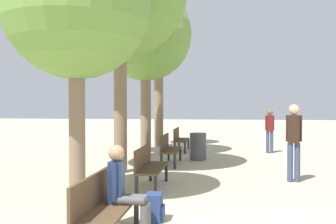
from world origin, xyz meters
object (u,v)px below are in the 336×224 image
tree_row_3 (159,49)px  trash_bin (198,146)px  pedestrian_near (270,128)px  bench_row_2 (168,147)px  bench_row_1 (148,164)px  person_seated (125,188)px  bench_row_3 (179,138)px  backpack (154,207)px  pedestrian_mid (294,138)px  bench_row_0 (102,203)px  tree_row_2 (146,36)px  tree_row_0 (76,6)px

tree_row_3 → trash_bin: (1.86, -3.76, -3.65)m
pedestrian_near → bench_row_2: bearing=-137.1°
bench_row_1 → person_seated: size_ratio=1.29×
trash_bin → tree_row_3: bearing=116.3°
bench_row_2 → bench_row_3: (0.00, 3.13, 0.00)m
bench_row_1 → backpack: 2.23m
bench_row_1 → trash_bin: bench_row_1 is taller
tree_row_3 → pedestrian_mid: 8.58m
pedestrian_near → bench_row_3: bearing=178.6°
person_seated → pedestrian_near: (3.05, 9.04, 0.25)m
bench_row_0 → backpack: 1.13m
bench_row_0 → tree_row_3: 11.64m
tree_row_3 → backpack: (1.55, -10.06, -3.87)m
bench_row_2 → bench_row_3: bearing=90.0°
person_seated → bench_row_0: bearing=-131.1°
pedestrian_mid → bench_row_2: bearing=146.8°
trash_bin → tree_row_2: bearing=153.5°
bench_row_3 → person_seated: person_seated is taller
tree_row_0 → backpack: size_ratio=11.61×
tree_row_2 → trash_bin: size_ratio=6.77×
pedestrian_mid → trash_bin: bearing=127.2°
bench_row_1 → pedestrian_mid: (3.13, 1.07, 0.50)m
bench_row_1 → person_seated: bearing=-85.5°
bench_row_1 → trash_bin: (0.81, 4.14, -0.08)m
backpack → pedestrian_near: pedestrian_near is taller
tree_row_3 → backpack: bearing=-81.2°
bench_row_0 → backpack: bearing=62.8°
bench_row_0 → bench_row_1: (0.00, 3.13, 0.00)m
tree_row_2 → pedestrian_near: size_ratio=3.63×
tree_row_0 → bench_row_2: bearing=76.5°
bench_row_0 → trash_bin: 7.31m
tree_row_2 → trash_bin: 4.24m
tree_row_2 → tree_row_0: bearing=-90.0°
bench_row_0 → pedestrian_mid: bearing=53.3°
bench_row_1 → pedestrian_mid: bearing=18.9°
bench_row_3 → tree_row_2: (-1.05, -1.19, 3.62)m
tree_row_0 → pedestrian_near: size_ratio=3.06×
bench_row_2 → pedestrian_near: size_ratio=0.99×
pedestrian_mid → tree_row_3: bearing=121.5°
person_seated → tree_row_3: bearing=96.7°
pedestrian_near → pedestrian_mid: (-0.14, -5.09, 0.10)m
bench_row_1 → pedestrian_near: bearing=62.0°
pedestrian_mid → backpack: bearing=-129.2°
pedestrian_mid → bench_row_1: bearing=-161.1°
pedestrian_near → pedestrian_mid: bearing=-91.6°
bench_row_2 → pedestrian_mid: size_ratio=0.90×
bench_row_2 → bench_row_1: bearing=-90.0°
tree_row_2 → trash_bin: bearing=-26.5°
pedestrian_near → pedestrian_mid: pedestrian_mid is taller
backpack → tree_row_2: bearing=102.1°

